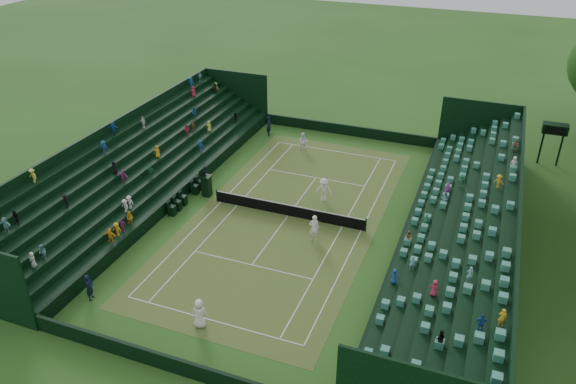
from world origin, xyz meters
The scene contains 18 objects.
ground centered at (0.00, 0.00, 0.00)m, with size 160.00×160.00×0.00m, color #26551B.
court_surface centered at (0.00, 0.00, 0.01)m, with size 12.97×26.77×0.01m, color #397125.
perimeter_wall_north centered at (0.00, 15.88, 0.50)m, with size 17.17×0.20×1.00m, color black.
perimeter_wall_south centered at (0.00, -15.88, 0.50)m, with size 17.17×0.20×1.00m, color black.
perimeter_wall_east centered at (8.48, 0.00, 0.50)m, with size 0.20×31.77×1.00m, color black.
perimeter_wall_west centered at (-8.48, 0.00, 0.50)m, with size 0.20×31.77×1.00m, color black.
north_grandstand centered at (12.66, 0.00, 1.55)m, with size 6.60×32.00×4.90m.
south_grandstand centered at (-12.66, 0.00, 1.55)m, with size 6.60×32.00×4.90m.
tennis_net centered at (0.00, 0.00, 0.53)m, with size 11.67×0.10×1.06m.
scoreboard_tower centered at (17.75, 16.00, 3.14)m, with size 2.00×1.00×3.70m.
umpire_chair centered at (-6.98, 0.58, 1.08)m, with size 0.80×0.80×2.52m.
courtside_chairs centered at (-7.95, -0.42, 0.41)m, with size 0.50×5.47×1.09m.
player_near_west centered at (-0.32, -12.50, 0.90)m, with size 0.88×0.57×1.80m, color white.
player_near_east centered at (2.78, -2.31, 0.99)m, with size 0.72×0.47×1.98m, color white.
player_far_west centered at (-2.79, 11.12, 0.84)m, with size 0.81×0.63×1.67m, color white.
player_far_east centered at (1.72, 3.06, 0.94)m, with size 1.22×0.70×1.88m, color white.
line_judge_north centered at (-7.00, 13.11, 0.97)m, with size 0.70×0.46×1.93m, color black.
line_judge_south centered at (-7.41, -12.76, 0.84)m, with size 0.61×0.40×1.68m, color black.
Camera 1 is at (12.56, -32.53, 21.50)m, focal length 35.00 mm.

